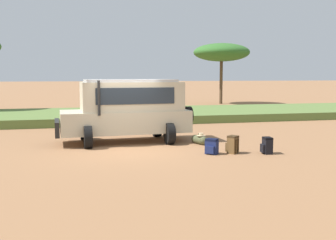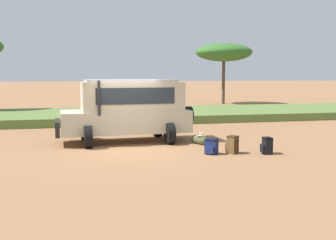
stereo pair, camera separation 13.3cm
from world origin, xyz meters
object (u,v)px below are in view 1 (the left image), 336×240
at_px(duffel_bag_low_black_case, 199,140).
at_px(backpack_beside_front_wheel, 212,147).
at_px(safari_vehicle, 128,109).
at_px(backpack_near_rear_wheel, 233,145).
at_px(acacia_tree_centre_back, 222,53).
at_px(backpack_cluster_center, 267,146).

bearing_deg(duffel_bag_low_black_case, backpack_beside_front_wheel, -96.00).
relative_size(safari_vehicle, backpack_near_rear_wheel, 9.04).
bearing_deg(duffel_bag_low_black_case, acacia_tree_centre_back, 66.89).
bearing_deg(backpack_cluster_center, backpack_beside_front_wheel, 168.66).
xyz_separation_m(duffel_bag_low_black_case, acacia_tree_centre_back, (8.43, 19.75, 4.46)).
bearing_deg(backpack_beside_front_wheel, backpack_cluster_center, -11.34).
height_order(backpack_cluster_center, backpack_near_rear_wheel, backpack_near_rear_wheel).
xyz_separation_m(backpack_beside_front_wheel, backpack_near_rear_wheel, (0.73, -0.03, 0.04)).
bearing_deg(backpack_beside_front_wheel, duffel_bag_low_black_case, 84.00).
xyz_separation_m(backpack_cluster_center, acacia_tree_centre_back, (6.81, 22.03, 4.36)).
bearing_deg(backpack_beside_front_wheel, backpack_near_rear_wheel, -2.65).
height_order(safari_vehicle, duffel_bag_low_black_case, safari_vehicle).
xyz_separation_m(backpack_beside_front_wheel, acacia_tree_centre_back, (8.63, 21.67, 4.38)).
relative_size(safari_vehicle, acacia_tree_centre_back, 0.99).
height_order(backpack_beside_front_wheel, duffel_bag_low_black_case, backpack_beside_front_wheel).
relative_size(safari_vehicle, duffel_bag_low_black_case, 6.83).
relative_size(backpack_beside_front_wheel, backpack_near_rear_wheel, 0.86).
bearing_deg(backpack_cluster_center, backpack_near_rear_wheel, 163.09).
bearing_deg(safari_vehicle, duffel_bag_low_black_case, -24.11).
distance_m(backpack_beside_front_wheel, backpack_near_rear_wheel, 0.73).
relative_size(safari_vehicle, backpack_beside_front_wheel, 10.51).
distance_m(backpack_near_rear_wheel, duffel_bag_low_black_case, 2.02).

